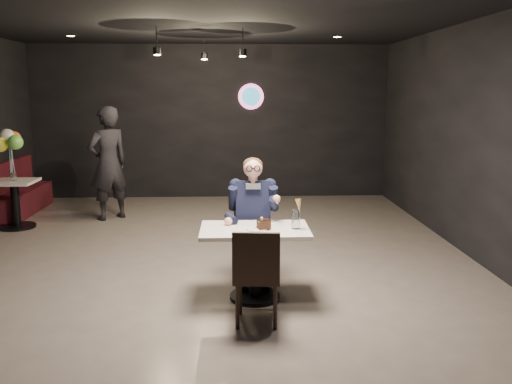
{
  "coord_description": "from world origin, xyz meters",
  "views": [
    {
      "loc": [
        0.47,
        -6.3,
        2.13
      ],
      "look_at": [
        0.7,
        -0.38,
        1.01
      ],
      "focal_mm": 38.0,
      "sensor_mm": 36.0,
      "label": 1
    }
  ],
  "objects_px": {
    "chair_near": "(257,274)",
    "booth_bench": "(20,187)",
    "seated_man": "(253,218)",
    "side_table": "(15,203)",
    "chair_far": "(253,241)",
    "main_table": "(255,264)",
    "sundae_glass": "(296,219)",
    "passerby": "(108,163)",
    "balloon_vase": "(13,176)"
  },
  "relations": [
    {
      "from": "chair_near",
      "to": "balloon_vase",
      "type": "relative_size",
      "value": 6.47
    },
    {
      "from": "booth_bench",
      "to": "balloon_vase",
      "type": "xyz_separation_m",
      "value": [
        0.3,
        -1.0,
        0.36
      ]
    },
    {
      "from": "main_table",
      "to": "balloon_vase",
      "type": "height_order",
      "value": "balloon_vase"
    },
    {
      "from": "side_table",
      "to": "chair_near",
      "type": "bearing_deg",
      "value": -45.27
    },
    {
      "from": "booth_bench",
      "to": "side_table",
      "type": "xyz_separation_m",
      "value": [
        0.3,
        -1.0,
        -0.06
      ]
    },
    {
      "from": "chair_far",
      "to": "sundae_glass",
      "type": "bearing_deg",
      "value": -54.69
    },
    {
      "from": "chair_near",
      "to": "passerby",
      "type": "relative_size",
      "value": 0.49
    },
    {
      "from": "seated_man",
      "to": "balloon_vase",
      "type": "distance_m",
      "value": 4.42
    },
    {
      "from": "main_table",
      "to": "chair_near",
      "type": "bearing_deg",
      "value": -90.0
    },
    {
      "from": "chair_near",
      "to": "booth_bench",
      "type": "height_order",
      "value": "booth_bench"
    },
    {
      "from": "booth_bench",
      "to": "seated_man",
      "type": "bearing_deg",
      "value": -42.02
    },
    {
      "from": "chair_far",
      "to": "passerby",
      "type": "relative_size",
      "value": 0.49
    },
    {
      "from": "chair_near",
      "to": "side_table",
      "type": "bearing_deg",
      "value": 139.76
    },
    {
      "from": "chair_near",
      "to": "booth_bench",
      "type": "bearing_deg",
      "value": 135.13
    },
    {
      "from": "side_table",
      "to": "passerby",
      "type": "bearing_deg",
      "value": 22.38
    },
    {
      "from": "side_table",
      "to": "passerby",
      "type": "distance_m",
      "value": 1.54
    },
    {
      "from": "main_table",
      "to": "seated_man",
      "type": "bearing_deg",
      "value": 90.0
    },
    {
      "from": "seated_man",
      "to": "passerby",
      "type": "height_order",
      "value": "passerby"
    },
    {
      "from": "seated_man",
      "to": "side_table",
      "type": "bearing_deg",
      "value": 145.04
    },
    {
      "from": "chair_near",
      "to": "passerby",
      "type": "bearing_deg",
      "value": 123.51
    },
    {
      "from": "chair_near",
      "to": "seated_man",
      "type": "height_order",
      "value": "seated_man"
    },
    {
      "from": "chair_far",
      "to": "booth_bench",
      "type": "xyz_separation_m",
      "value": [
        -3.92,
        3.53,
        0.0
      ]
    },
    {
      "from": "seated_man",
      "to": "chair_near",
      "type": "bearing_deg",
      "value": -90.0
    },
    {
      "from": "main_table",
      "to": "side_table",
      "type": "bearing_deg",
      "value": 139.59
    },
    {
      "from": "side_table",
      "to": "booth_bench",
      "type": "bearing_deg",
      "value": 106.7
    },
    {
      "from": "side_table",
      "to": "balloon_vase",
      "type": "distance_m",
      "value": 0.42
    },
    {
      "from": "chair_near",
      "to": "seated_man",
      "type": "distance_m",
      "value": 1.15
    },
    {
      "from": "main_table",
      "to": "chair_near",
      "type": "relative_size",
      "value": 1.2
    },
    {
      "from": "sundae_glass",
      "to": "passerby",
      "type": "xyz_separation_m",
      "value": [
        -2.69,
        3.66,
        0.09
      ]
    },
    {
      "from": "booth_bench",
      "to": "side_table",
      "type": "relative_size",
      "value": 2.31
    },
    {
      "from": "chair_near",
      "to": "balloon_vase",
      "type": "bearing_deg",
      "value": 139.76
    },
    {
      "from": "seated_man",
      "to": "balloon_vase",
      "type": "relative_size",
      "value": 10.13
    },
    {
      "from": "balloon_vase",
      "to": "chair_near",
      "type": "bearing_deg",
      "value": -45.27
    },
    {
      "from": "main_table",
      "to": "sundae_glass",
      "type": "xyz_separation_m",
      "value": [
        0.41,
        -0.03,
        0.47
      ]
    },
    {
      "from": "chair_far",
      "to": "side_table",
      "type": "distance_m",
      "value": 4.41
    },
    {
      "from": "main_table",
      "to": "seated_man",
      "type": "distance_m",
      "value": 0.65
    },
    {
      "from": "seated_man",
      "to": "booth_bench",
      "type": "height_order",
      "value": "seated_man"
    },
    {
      "from": "sundae_glass",
      "to": "booth_bench",
      "type": "bearing_deg",
      "value": 136.48
    },
    {
      "from": "sundae_glass",
      "to": "booth_bench",
      "type": "height_order",
      "value": "sundae_glass"
    },
    {
      "from": "passerby",
      "to": "booth_bench",
      "type": "bearing_deg",
      "value": -54.72
    },
    {
      "from": "sundae_glass",
      "to": "side_table",
      "type": "bearing_deg",
      "value": 142.32
    },
    {
      "from": "seated_man",
      "to": "booth_bench",
      "type": "relative_size",
      "value": 0.78
    },
    {
      "from": "main_table",
      "to": "balloon_vase",
      "type": "relative_size",
      "value": 7.74
    },
    {
      "from": "seated_man",
      "to": "side_table",
      "type": "height_order",
      "value": "seated_man"
    },
    {
      "from": "side_table",
      "to": "seated_man",
      "type": "bearing_deg",
      "value": -34.96
    },
    {
      "from": "chair_far",
      "to": "seated_man",
      "type": "bearing_deg",
      "value": 0.0
    },
    {
      "from": "chair_near",
      "to": "seated_man",
      "type": "xyz_separation_m",
      "value": [
        0.0,
        1.12,
        0.26
      ]
    },
    {
      "from": "seated_man",
      "to": "booth_bench",
      "type": "distance_m",
      "value": 5.28
    },
    {
      "from": "seated_man",
      "to": "sundae_glass",
      "type": "distance_m",
      "value": 0.73
    },
    {
      "from": "balloon_vase",
      "to": "sundae_glass",
      "type": "bearing_deg",
      "value": -37.68
    }
  ]
}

